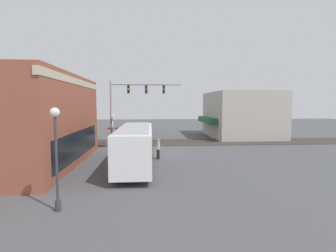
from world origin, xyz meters
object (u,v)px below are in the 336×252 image
object	(u,v)px
streetlamp	(56,150)
parked_car_blue	(142,135)
crossing_signal	(113,128)
pedestrian_at_crossing	(129,140)
pedestrian_near_bus	(158,149)
parked_car_black	(144,129)
city_bus	(135,145)

from	to	relation	value
streetlamp	parked_car_blue	bearing A→B (deg)	-7.36
crossing_signal	streetlamp	world-z (taller)	streetlamp
pedestrian_at_crossing	pedestrian_near_bus	bearing A→B (deg)	-153.05
parked_car_black	pedestrian_at_crossing	size ratio (longest dim) A/B	2.65
parked_car_black	pedestrian_near_bus	distance (m)	21.67
pedestrian_near_bus	parked_car_black	bearing A→B (deg)	4.97
pedestrian_at_crossing	city_bus	bearing A→B (deg)	-172.20
parked_car_blue	pedestrian_near_bus	bearing A→B (deg)	-171.79
streetlamp	parked_car_black	world-z (taller)	streetlamp
crossing_signal	pedestrian_near_bus	distance (m)	7.79
parked_car_black	pedestrian_near_bus	bearing A→B (deg)	-175.03
streetlamp	city_bus	bearing A→B (deg)	-20.74
crossing_signal	pedestrian_near_bus	xyz separation A→B (m)	(-5.93, -4.87, -1.34)
parked_car_black	crossing_signal	bearing A→B (deg)	169.17
city_bus	pedestrian_at_crossing	distance (m)	9.27
city_bus	pedestrian_at_crossing	size ratio (longest dim) A/B	6.11
parked_car_blue	pedestrian_near_bus	size ratio (longest dim) A/B	2.55
crossing_signal	pedestrian_at_crossing	world-z (taller)	crossing_signal
pedestrian_at_crossing	pedestrian_near_bus	distance (m)	6.91
parked_car_blue	parked_car_black	world-z (taller)	parked_car_blue
crossing_signal	streetlamp	distance (m)	17.22
crossing_signal	city_bus	bearing A→B (deg)	-161.43
city_bus	pedestrian_near_bus	bearing A→B (deg)	-32.18
pedestrian_at_crossing	pedestrian_near_bus	xyz separation A→B (m)	(-6.16, -3.13, 0.05)
city_bus	streetlamp	world-z (taller)	streetlamp
city_bus	streetlamp	xyz separation A→B (m)	(-8.29, 3.14, 1.10)
parked_car_black	pedestrian_near_bus	world-z (taller)	pedestrian_near_bus
city_bus	pedestrian_at_crossing	world-z (taller)	city_bus
city_bus	pedestrian_near_bus	size ratio (longest dim) A/B	5.82
parked_car_blue	parked_car_black	distance (m)	8.57
city_bus	crossing_signal	size ratio (longest dim) A/B	2.83
pedestrian_at_crossing	parked_car_black	bearing A→B (deg)	-4.64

